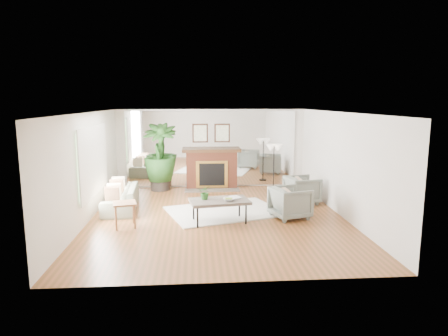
{
  "coord_description": "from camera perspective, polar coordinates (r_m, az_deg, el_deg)",
  "views": [
    {
      "loc": [
        -0.53,
        -9.25,
        2.77
      ],
      "look_at": [
        0.2,
        0.6,
        1.1
      ],
      "focal_mm": 32.0,
      "sensor_mm": 36.0,
      "label": 1
    }
  ],
  "objects": [
    {
      "name": "side_table",
      "position": [
        9.08,
        -14.02,
        -5.35
      ],
      "size": [
        0.59,
        0.59,
        0.56
      ],
      "rotation": [
        0.0,
        0.0,
        0.23
      ],
      "color": "#94623B",
      "rests_on": "ground"
    },
    {
      "name": "armchair_front",
      "position": [
        9.65,
        9.44,
        -4.89
      ],
      "size": [
        1.03,
        1.01,
        0.75
      ],
      "primitive_type": "imported",
      "rotation": [
        0.0,
        0.0,
        1.87
      ],
      "color": "slate",
      "rests_on": "ground"
    },
    {
      "name": "wall_back",
      "position": [
        12.84,
        -1.84,
        2.8
      ],
      "size": [
        6.0,
        0.02,
        2.5
      ],
      "primitive_type": "cube",
      "color": "silver",
      "rests_on": "ground"
    },
    {
      "name": "mirror_panel",
      "position": [
        12.82,
        -1.83,
        2.79
      ],
      "size": [
        5.4,
        0.04,
        2.4
      ],
      "primitive_type": "cube",
      "color": "silver",
      "rests_on": "wall_back"
    },
    {
      "name": "area_rug",
      "position": [
        10.12,
        0.08,
        -6.19
      ],
      "size": [
        3.17,
        2.68,
        0.03
      ],
      "primitive_type": "cube",
      "rotation": [
        0.0,
        0.0,
        0.31
      ],
      "color": "silver",
      "rests_on": "ground"
    },
    {
      "name": "coffee_table",
      "position": [
        9.14,
        -0.67,
        -4.84
      ],
      "size": [
        1.44,
        0.98,
        0.53
      ],
      "rotation": [
        0.0,
        0.0,
        0.16
      ],
      "color": "#5F564B",
      "rests_on": "ground"
    },
    {
      "name": "potted_ficus",
      "position": [
        12.5,
        -9.2,
        1.88
      ],
      "size": [
        1.01,
        1.01,
        2.09
      ],
      "color": "black",
      "rests_on": "ground"
    },
    {
      "name": "ground",
      "position": [
        9.67,
        -0.92,
        -7.04
      ],
      "size": [
        7.0,
        7.0,
        0.0
      ],
      "primitive_type": "plane",
      "color": "brown",
      "rests_on": "ground"
    },
    {
      "name": "book",
      "position": [
        9.27,
        1.04,
        -4.27
      ],
      "size": [
        0.31,
        0.36,
        0.02
      ],
      "primitive_type": "imported",
      "rotation": [
        0.0,
        0.0,
        0.4
      ],
      "color": "#94623B",
      "rests_on": "coffee_table"
    },
    {
      "name": "tabletop_plant",
      "position": [
        9.15,
        -2.7,
        -3.48
      ],
      "size": [
        0.34,
        0.31,
        0.33
      ],
      "primitive_type": "imported",
      "rotation": [
        0.0,
        0.0,
        -0.21
      ],
      "color": "#295A21",
      "rests_on": "coffee_table"
    },
    {
      "name": "armchair_back",
      "position": [
        11.07,
        11.1,
        -3.08
      ],
      "size": [
        0.96,
        0.94,
        0.75
      ],
      "primitive_type": "imported",
      "rotation": [
        0.0,
        0.0,
        1.76
      ],
      "color": "slate",
      "rests_on": "ground"
    },
    {
      "name": "wall_right",
      "position": [
        10.01,
        16.41,
        0.48
      ],
      "size": [
        0.02,
        7.0,
        2.5
      ],
      "primitive_type": "cube",
      "color": "silver",
      "rests_on": "ground"
    },
    {
      "name": "fireplace",
      "position": [
        12.69,
        -1.78,
        0.03
      ],
      "size": [
        1.85,
        0.83,
        2.05
      ],
      "color": "brown",
      "rests_on": "ground"
    },
    {
      "name": "fruit_bowl",
      "position": [
        9.04,
        0.69,
        -4.5
      ],
      "size": [
        0.3,
        0.3,
        0.07
      ],
      "primitive_type": "imported",
      "rotation": [
        0.0,
        0.0,
        -0.12
      ],
      "color": "#94623B",
      "rests_on": "coffee_table"
    },
    {
      "name": "sofa",
      "position": [
        10.65,
        -14.53,
        -4.16
      ],
      "size": [
        0.91,
        2.04,
        0.58
      ],
      "primitive_type": "imported",
      "rotation": [
        0.0,
        0.0,
        -1.51
      ],
      "color": "#6E715A",
      "rests_on": "ground"
    },
    {
      "name": "floor_lamp",
      "position": [
        12.09,
        7.16,
        2.35
      ],
      "size": [
        0.48,
        0.27,
        1.47
      ],
      "color": "black",
      "rests_on": "ground"
    },
    {
      "name": "wall_left",
      "position": [
        9.69,
        -18.89,
        0.07
      ],
      "size": [
        0.02,
        7.0,
        2.5
      ],
      "primitive_type": "cube",
      "color": "silver",
      "rests_on": "ground"
    },
    {
      "name": "window_panel",
      "position": [
        10.05,
        -18.19,
        1.01
      ],
      "size": [
        0.04,
        2.4,
        1.5
      ],
      "primitive_type": "cube",
      "color": "#B2E09E",
      "rests_on": "wall_left"
    }
  ]
}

